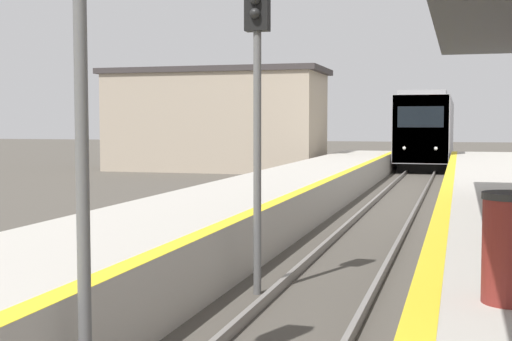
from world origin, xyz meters
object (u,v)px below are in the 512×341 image
train (429,130)px  trash_bin (511,248)px  signal_near (79,34)px  signal_mid (257,71)px

train → trash_bin: 40.58m
train → signal_near: signal_near is taller
trash_bin → train: bearing=93.4°
train → signal_near: size_ratio=4.28×
signal_near → signal_mid: bearing=87.0°
signal_near → trash_bin: size_ratio=4.93×
train → signal_mid: size_ratio=4.28×
signal_mid → trash_bin: 5.38m
trash_bin → signal_near: bearing=-163.8°
signal_near → signal_mid: same height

